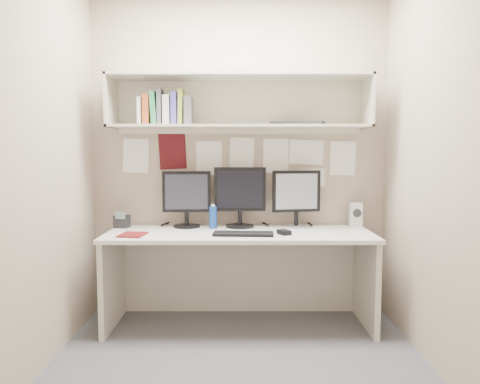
{
  "coord_description": "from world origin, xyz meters",
  "views": [
    {
      "loc": [
        0.0,
        -2.85,
        1.34
      ],
      "look_at": [
        0.0,
        0.35,
        1.06
      ],
      "focal_mm": 35.0,
      "sensor_mm": 36.0,
      "label": 1
    }
  ],
  "objects_px": {
    "keyboard": "(243,234)",
    "desk_phone": "(122,221)",
    "monitor_center": "(240,195)",
    "monitor_right": "(296,196)",
    "speaker": "(355,215)",
    "desk": "(239,279)",
    "monitor_left": "(187,197)",
    "maroon_notebook": "(133,235)"
  },
  "relations": [
    {
      "from": "monitor_left",
      "to": "speaker",
      "type": "distance_m",
      "value": 1.37
    },
    {
      "from": "monitor_right",
      "to": "speaker",
      "type": "distance_m",
      "value": 0.51
    },
    {
      "from": "monitor_center",
      "to": "monitor_right",
      "type": "distance_m",
      "value": 0.45
    },
    {
      "from": "desk",
      "to": "desk_phone",
      "type": "distance_m",
      "value": 1.05
    },
    {
      "from": "keyboard",
      "to": "maroon_notebook",
      "type": "xyz_separation_m",
      "value": [
        -0.8,
        -0.01,
        -0.0
      ]
    },
    {
      "from": "speaker",
      "to": "maroon_notebook",
      "type": "distance_m",
      "value": 1.76
    },
    {
      "from": "monitor_left",
      "to": "monitor_right",
      "type": "relative_size",
      "value": 0.99
    },
    {
      "from": "keyboard",
      "to": "desk_phone",
      "type": "distance_m",
      "value": 1.03
    },
    {
      "from": "monitor_right",
      "to": "keyboard",
      "type": "distance_m",
      "value": 0.62
    },
    {
      "from": "monitor_center",
      "to": "maroon_notebook",
      "type": "height_order",
      "value": "monitor_center"
    },
    {
      "from": "keyboard",
      "to": "desk_phone",
      "type": "height_order",
      "value": "desk_phone"
    },
    {
      "from": "monitor_right",
      "to": "desk_phone",
      "type": "height_order",
      "value": "monitor_right"
    },
    {
      "from": "desk_phone",
      "to": "speaker",
      "type": "bearing_deg",
      "value": 13.3
    },
    {
      "from": "monitor_left",
      "to": "keyboard",
      "type": "height_order",
      "value": "monitor_left"
    },
    {
      "from": "desk",
      "to": "monitor_center",
      "type": "xyz_separation_m",
      "value": [
        0.0,
        0.22,
        0.62
      ]
    },
    {
      "from": "speaker",
      "to": "desk",
      "type": "bearing_deg",
      "value": -162.37
    },
    {
      "from": "monitor_left",
      "to": "keyboard",
      "type": "distance_m",
      "value": 0.63
    },
    {
      "from": "desk",
      "to": "monitor_right",
      "type": "bearing_deg",
      "value": 25.61
    },
    {
      "from": "desk",
      "to": "keyboard",
      "type": "bearing_deg",
      "value": -79.66
    },
    {
      "from": "monitor_center",
      "to": "monitor_right",
      "type": "xyz_separation_m",
      "value": [
        0.45,
        0.0,
        -0.01
      ]
    },
    {
      "from": "monitor_right",
      "to": "maroon_notebook",
      "type": "height_order",
      "value": "monitor_right"
    },
    {
      "from": "keyboard",
      "to": "maroon_notebook",
      "type": "height_order",
      "value": "keyboard"
    },
    {
      "from": "desk",
      "to": "monitor_right",
      "type": "height_order",
      "value": "monitor_right"
    },
    {
      "from": "keyboard",
      "to": "maroon_notebook",
      "type": "bearing_deg",
      "value": -175.92
    },
    {
      "from": "monitor_center",
      "to": "desk_phone",
      "type": "bearing_deg",
      "value": 179.71
    },
    {
      "from": "monitor_left",
      "to": "monitor_center",
      "type": "bearing_deg",
      "value": -3.32
    },
    {
      "from": "monitor_center",
      "to": "speaker",
      "type": "distance_m",
      "value": 0.95
    },
    {
      "from": "speaker",
      "to": "maroon_notebook",
      "type": "bearing_deg",
      "value": -163.59
    },
    {
      "from": "monitor_right",
      "to": "keyboard",
      "type": "bearing_deg",
      "value": -149.59
    },
    {
      "from": "monitor_left",
      "to": "monitor_center",
      "type": "height_order",
      "value": "monitor_center"
    },
    {
      "from": "maroon_notebook",
      "to": "desk",
      "type": "bearing_deg",
      "value": 19.41
    },
    {
      "from": "desk",
      "to": "monitor_center",
      "type": "bearing_deg",
      "value": 88.84
    },
    {
      "from": "monitor_center",
      "to": "speaker",
      "type": "height_order",
      "value": "monitor_center"
    },
    {
      "from": "desk",
      "to": "desk_phone",
      "type": "height_order",
      "value": "desk_phone"
    },
    {
      "from": "monitor_center",
      "to": "maroon_notebook",
      "type": "distance_m",
      "value": 0.9
    },
    {
      "from": "monitor_center",
      "to": "speaker",
      "type": "bearing_deg",
      "value": -0.46
    },
    {
      "from": "monitor_center",
      "to": "monitor_right",
      "type": "relative_size",
      "value": 1.06
    },
    {
      "from": "monitor_center",
      "to": "maroon_notebook",
      "type": "xyz_separation_m",
      "value": [
        -0.78,
        -0.38,
        -0.26
      ]
    },
    {
      "from": "monitor_left",
      "to": "monitor_center",
      "type": "relative_size",
      "value": 0.93
    },
    {
      "from": "speaker",
      "to": "desk_phone",
      "type": "height_order",
      "value": "speaker"
    },
    {
      "from": "monitor_left",
      "to": "desk_phone",
      "type": "distance_m",
      "value": 0.55
    },
    {
      "from": "monitor_left",
      "to": "monitor_right",
      "type": "xyz_separation_m",
      "value": [
        0.88,
        -0.0,
        0.0
      ]
    }
  ]
}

